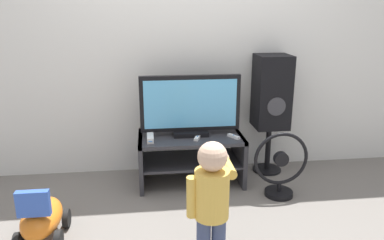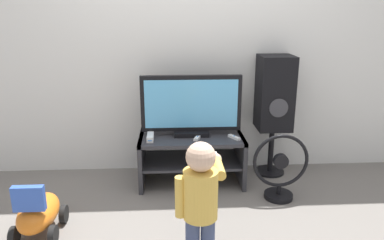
% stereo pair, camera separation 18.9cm
% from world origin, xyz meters
% --- Properties ---
extents(ground_plane, '(16.00, 16.00, 0.00)m').
position_xyz_m(ground_plane, '(0.00, 0.00, 0.00)').
color(ground_plane, slate).
extents(wall_back, '(10.00, 0.06, 2.60)m').
position_xyz_m(wall_back, '(0.00, 0.59, 1.30)').
color(wall_back, silver).
rests_on(wall_back, ground_plane).
extents(tv_stand, '(0.92, 0.51, 0.44)m').
position_xyz_m(tv_stand, '(0.00, 0.26, 0.29)').
color(tv_stand, '#2D2D33').
rests_on(tv_stand, ground_plane).
extents(television, '(0.87, 0.20, 0.53)m').
position_xyz_m(television, '(0.00, 0.28, 0.70)').
color(television, black).
rests_on(television, tv_stand).
extents(game_console, '(0.06, 0.18, 0.05)m').
position_xyz_m(game_console, '(-0.36, 0.16, 0.46)').
color(game_console, white).
rests_on(game_console, tv_stand).
extents(remote_primary, '(0.10, 0.13, 0.03)m').
position_xyz_m(remote_primary, '(0.36, 0.15, 0.45)').
color(remote_primary, white).
rests_on(remote_primary, tv_stand).
extents(remote_secondary, '(0.08, 0.13, 0.03)m').
position_xyz_m(remote_secondary, '(0.05, 0.16, 0.45)').
color(remote_secondary, white).
rests_on(remote_secondary, tv_stand).
extents(child, '(0.30, 0.46, 0.80)m').
position_xyz_m(child, '(-0.01, -0.90, 0.47)').
color(child, '#3F4C72').
rests_on(child, ground_plane).
extents(speaker_tower, '(0.30, 0.31, 1.12)m').
position_xyz_m(speaker_tower, '(0.76, 0.39, 0.76)').
color(speaker_tower, black).
rests_on(speaker_tower, ground_plane).
extents(floor_fan, '(0.46, 0.24, 0.56)m').
position_xyz_m(floor_fan, '(0.71, -0.11, 0.25)').
color(floor_fan, black).
rests_on(floor_fan, ground_plane).
extents(ride_on_toy, '(0.29, 0.48, 0.43)m').
position_xyz_m(ride_on_toy, '(-1.10, -0.52, 0.16)').
color(ride_on_toy, orange).
rests_on(ride_on_toy, ground_plane).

